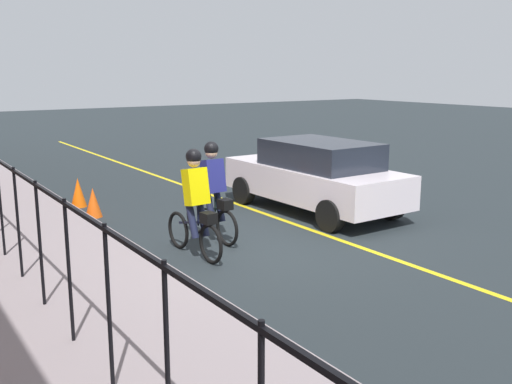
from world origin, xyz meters
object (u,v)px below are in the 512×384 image
object	(u,v)px
patrol_sedan	(315,175)
cyclist_lead	(213,192)
traffic_cone_near	(93,202)
cyclist_follow	(196,204)
traffic_cone_far	(78,192)

from	to	relation	value
patrol_sedan	cyclist_lead	bearing A→B (deg)	102.09
cyclist_lead	traffic_cone_near	xyz separation A→B (m)	(2.95, 1.25, -0.59)
traffic_cone_near	cyclist_lead	bearing A→B (deg)	-156.94
cyclist_follow	traffic_cone_far	distance (m)	4.84
cyclist_lead	patrol_sedan	world-z (taller)	cyclist_lead
traffic_cone_near	traffic_cone_far	xyz separation A→B (m)	(1.14, -0.03, 0.02)
cyclist_follow	patrol_sedan	xyz separation A→B (m)	(1.41, -3.70, -0.09)
cyclist_lead	patrol_sedan	xyz separation A→B (m)	(0.71, -2.98, -0.09)
cyclist_lead	traffic_cone_near	bearing A→B (deg)	19.82
traffic_cone_far	patrol_sedan	bearing A→B (deg)	-128.74
patrol_sedan	cyclist_follow	bearing A→B (deg)	109.44
cyclist_lead	traffic_cone_far	bearing A→B (deg)	13.42
cyclist_lead	patrol_sedan	bearing A→B (deg)	-79.75
patrol_sedan	traffic_cone_far	distance (m)	5.40
patrol_sedan	traffic_cone_near	bearing A→B (deg)	60.78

